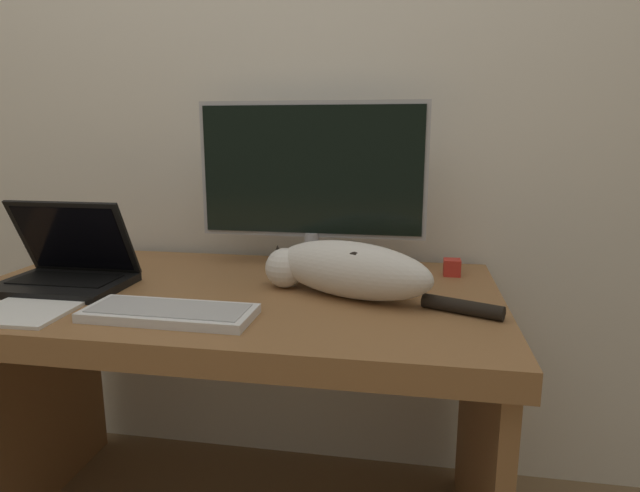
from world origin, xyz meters
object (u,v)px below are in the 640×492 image
laptop (67,269)px  cat (346,269)px  external_keyboard (169,313)px  monitor (312,185)px

laptop → cat: size_ratio=0.55×
external_keyboard → cat: bearing=32.5°
laptop → cat: (0.71, 0.04, 0.02)m
monitor → laptop: monitor is taller
cat → external_keyboard: bearing=-125.8°
monitor → laptop: 0.68m
laptop → monitor: bearing=25.7°
monitor → cat: size_ratio=1.13×
monitor → external_keyboard: (-0.22, -0.45, -0.23)m
external_keyboard → cat: size_ratio=0.65×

